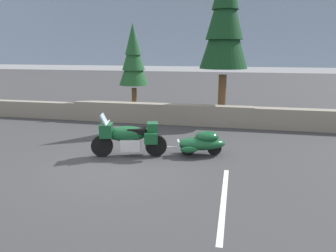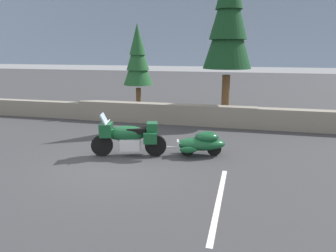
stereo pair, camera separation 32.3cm
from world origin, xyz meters
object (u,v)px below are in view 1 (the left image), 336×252
(pine_tree_tall, at_px, (225,15))
(pine_tree_secondary, at_px, (133,58))
(touring_motorcycle, at_px, (129,137))
(car_shaped_trailer, at_px, (202,142))

(pine_tree_tall, distance_m, pine_tree_secondary, 4.97)
(touring_motorcycle, relative_size, pine_tree_tall, 0.31)
(touring_motorcycle, relative_size, car_shaped_trailer, 1.02)
(touring_motorcycle, bearing_deg, car_shaped_trailer, 14.21)
(car_shaped_trailer, xyz_separation_m, pine_tree_tall, (0.36, 4.91, 4.20))
(car_shaped_trailer, bearing_deg, pine_tree_tall, 85.79)
(car_shaped_trailer, xyz_separation_m, pine_tree_secondary, (-4.12, 6.10, 2.39))
(touring_motorcycle, bearing_deg, pine_tree_tall, 65.15)
(pine_tree_tall, bearing_deg, touring_motorcycle, -114.85)
(pine_tree_tall, bearing_deg, car_shaped_trailer, -94.21)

